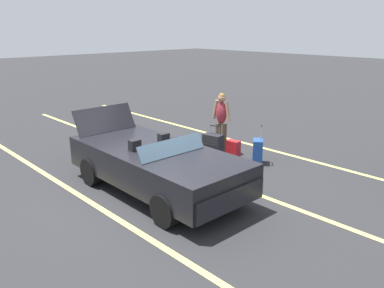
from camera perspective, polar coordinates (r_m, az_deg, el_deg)
ground_plane at (r=8.26m, az=-5.15°, el=-6.95°), size 80.00×80.00×0.00m
lot_line_near at (r=7.61m, az=-12.86°, el=-9.49°), size 18.00×0.12×0.01m
lot_line_mid at (r=9.13m, az=1.83°, el=-4.51°), size 18.00×0.12×0.01m
lot_line_far at (r=11.10m, az=11.70°, el=-0.93°), size 18.00×0.12×0.01m
convertible_car at (r=7.89m, az=-4.38°, el=-3.45°), size 4.22×1.87×1.51m
suitcase_large_black at (r=9.82m, az=3.05°, el=-0.67°), size 0.52×0.38×0.96m
suitcase_medium_bright at (r=9.90m, az=9.60°, el=-1.09°), size 0.43×0.46×0.99m
suitcase_small_carryon at (r=10.16m, az=6.07°, el=-0.86°), size 0.35×0.22×0.50m
traveler_person at (r=10.46m, az=4.32°, el=3.58°), size 0.61×0.24×1.65m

